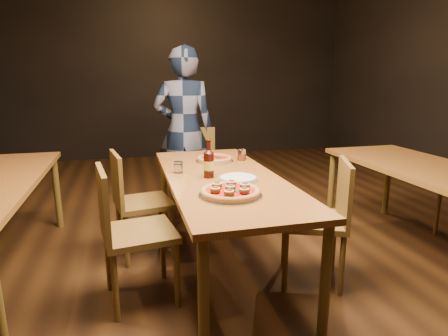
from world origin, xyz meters
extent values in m
plane|color=black|center=(0.00, 0.00, 0.00)|extent=(9.00, 9.00, 0.00)
plane|color=black|center=(0.00, 4.50, 1.50)|extent=(7.00, 0.00, 7.00)
cube|color=maroon|center=(0.00, 0.00, 0.73)|extent=(0.80, 2.00, 0.04)
cylinder|color=brown|center=(-0.34, -0.94, 0.35)|extent=(0.06, 0.06, 0.71)
cylinder|color=brown|center=(-0.34, 0.94, 0.35)|extent=(0.06, 0.06, 0.71)
cylinder|color=brown|center=(0.34, -0.94, 0.35)|extent=(0.06, 0.06, 0.71)
cylinder|color=brown|center=(0.34, 0.94, 0.35)|extent=(0.06, 0.06, 0.71)
cylinder|color=brown|center=(-1.36, 1.24, 0.35)|extent=(0.06, 0.06, 0.71)
cube|color=maroon|center=(1.70, -0.20, 0.73)|extent=(0.80, 2.00, 0.04)
cylinder|color=brown|center=(1.36, 0.74, 0.35)|extent=(0.06, 0.06, 0.71)
cylinder|color=brown|center=(2.04, 0.74, 0.35)|extent=(0.06, 0.06, 0.71)
cylinder|color=#B7B7BF|center=(-0.07, -0.48, 0.75)|extent=(0.39, 0.39, 0.01)
cylinder|color=tan|center=(-0.07, -0.48, 0.77)|extent=(0.36, 0.36, 0.02)
torus|color=tan|center=(-0.07, -0.48, 0.78)|extent=(0.37, 0.37, 0.04)
cylinder|color=#AF220A|center=(-0.07, -0.48, 0.78)|extent=(0.29, 0.29, 0.00)
cylinder|color=#B7B7BF|center=(0.06, 0.49, 0.75)|extent=(0.32, 0.32, 0.01)
cylinder|color=tan|center=(0.06, 0.49, 0.77)|extent=(0.30, 0.30, 0.02)
torus|color=tan|center=(0.06, 0.49, 0.78)|extent=(0.30, 0.30, 0.03)
cylinder|color=#AF220A|center=(0.06, 0.49, 0.78)|extent=(0.23, 0.23, 0.00)
cylinder|color=white|center=(0.07, -0.15, 0.76)|extent=(0.27, 0.27, 0.03)
cylinder|color=black|center=(-0.11, -0.02, 0.84)|extent=(0.07, 0.07, 0.18)
cylinder|color=black|center=(-0.11, -0.02, 0.98)|extent=(0.03, 0.03, 0.09)
cylinder|color=gold|center=(-0.11, -0.02, 0.84)|extent=(0.08, 0.08, 0.07)
cylinder|color=white|center=(-0.30, 0.17, 0.79)|extent=(0.07, 0.07, 0.09)
cylinder|color=#AC4313|center=(0.30, 0.48, 0.80)|extent=(0.07, 0.07, 0.09)
imported|color=black|center=(-0.06, 1.46, 0.89)|extent=(0.72, 0.54, 1.78)
camera|label=1|loc=(-0.67, -2.58, 1.45)|focal=30.00mm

